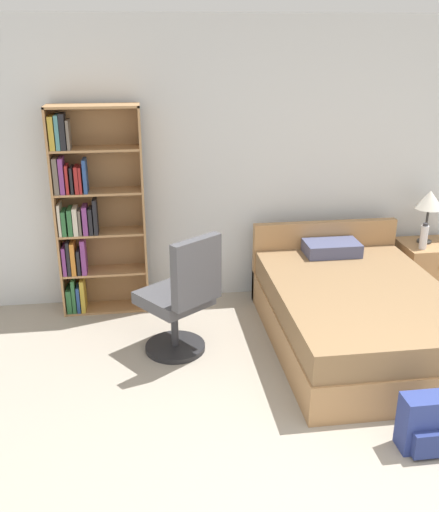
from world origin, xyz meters
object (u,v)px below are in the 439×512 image
object	(u,v)px
bed	(355,312)
office_chair	(182,300)
nightstand	(426,269)
bookshelf	(89,214)
backpack_blue	(426,424)
water_bottle	(424,237)
table_lamp	(430,201)

from	to	relation	value
bed	office_chair	bearing A→B (deg)	-179.55
bed	nightstand	world-z (taller)	bed
bookshelf	backpack_blue	distance (m)	3.22
bookshelf	water_bottle	world-z (taller)	bookshelf
table_lamp	water_bottle	size ratio (longest dim) A/B	2.06
bed	table_lamp	distance (m)	1.48
bookshelf	water_bottle	distance (m)	3.10
nightstand	backpack_blue	distance (m)	2.42
office_chair	nightstand	world-z (taller)	office_chair
bed	table_lamp	xyz separation A→B (m)	(0.99, 0.86, 0.68)
bookshelf	backpack_blue	world-z (taller)	bookshelf
bed	backpack_blue	bearing A→B (deg)	-91.54
office_chair	table_lamp	bearing A→B (deg)	19.64
bookshelf	nightstand	xyz separation A→B (m)	(3.22, -0.10, -0.67)
table_lamp	backpack_blue	world-z (taller)	table_lamp
bed	water_bottle	bearing A→B (deg)	37.85
water_bottle	backpack_blue	size ratio (longest dim) A/B	0.68
backpack_blue	table_lamp	bearing A→B (deg)	65.04
table_lamp	bed	bearing A→B (deg)	-139.14
office_chair	water_bottle	world-z (taller)	office_chair
office_chair	water_bottle	xyz separation A→B (m)	(2.34, 0.71, 0.17)
bed	bookshelf	bearing A→B (deg)	157.31
nightstand	water_bottle	world-z (taller)	water_bottle
nightstand	water_bottle	distance (m)	0.43
table_lamp	nightstand	bearing A→B (deg)	-46.27
bed	backpack_blue	world-z (taller)	bed
bed	table_lamp	bearing A→B (deg)	40.86
bed	office_chair	size ratio (longest dim) A/B	1.94
office_chair	backpack_blue	xyz separation A→B (m)	(1.41, -1.34, -0.31)
bookshelf	table_lamp	size ratio (longest dim) A/B	3.63
water_bottle	backpack_blue	bearing A→B (deg)	-114.47
bookshelf	backpack_blue	size ratio (longest dim) A/B	5.07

